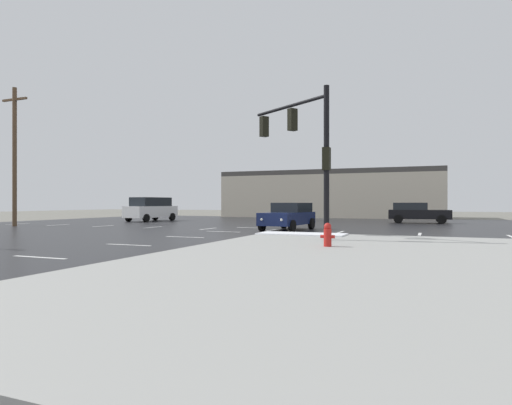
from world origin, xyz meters
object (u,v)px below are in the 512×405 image
Objects in this scene: traffic_signal_mast at (305,141)px; sedan_black at (417,212)px; suv_white at (151,209)px; utility_pole_mid at (15,154)px; sedan_navy at (289,216)px; fire_hydrant at (328,235)px.

sedan_black is (3.87, 18.09, -3.33)m from traffic_signal_mast.
utility_pole_mid is at bearing 166.74° from suv_white.
sedan_navy is (-2.77, 6.45, -3.33)m from traffic_signal_mast.
sedan_navy is at bearing -109.35° from suv_white.
fire_hydrant is at bearing 150.65° from traffic_signal_mast.
traffic_signal_mast is 22.35m from suv_white.
suv_white is at bearing -111.16° from sedan_navy.
suv_white is at bearing 70.10° from utility_pole_mid.
utility_pole_mid is (-22.82, 6.66, 4.36)m from fire_hydrant.
traffic_signal_mast is at bearing 117.36° from fire_hydrant.
fire_hydrant is 21.45m from sedan_black.
traffic_signal_mast is 1.33× the size of sedan_black.
traffic_signal_mast is 18.80m from sedan_black.
traffic_signal_mast is at bearing -104.43° from sedan_black.
suv_white is at bearing 138.63° from fire_hydrant.
fire_hydrant is (1.68, -3.24, -3.65)m from traffic_signal_mast.
suv_white is 1.07× the size of sedan_navy.
suv_white is 0.53× the size of utility_pole_mid.
fire_hydrant is at bearing -16.26° from utility_pole_mid.
sedan_navy is 19.06m from utility_pole_mid.
suv_white reaches higher than sedan_black.
fire_hydrant is 0.16× the size of suv_white.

